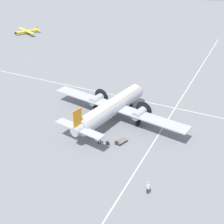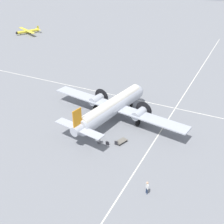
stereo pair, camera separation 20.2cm
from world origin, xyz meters
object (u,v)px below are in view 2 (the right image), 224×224
at_px(crew_foreground, 147,186).
at_px(light_aircraft_distant, 27,31).
at_px(suitcase_upright_spare, 107,143).
at_px(suitcase_near_door, 116,143).
at_px(airliner_main, 113,106).
at_px(passenger_boarding, 99,138).
at_px(baggage_cart, 121,141).

height_order(crew_foreground, light_aircraft_distant, light_aircraft_distant).
bearing_deg(light_aircraft_distant, suitcase_upright_spare, 75.56).
bearing_deg(suitcase_near_door, crew_foreground, 135.96).
relative_size(airliner_main, suitcase_near_door, 41.28).
relative_size(passenger_boarding, baggage_cart, 0.87).
bearing_deg(passenger_boarding, suitcase_near_door, 3.45).
bearing_deg(airliner_main, light_aircraft_distant, 62.37).
bearing_deg(suitcase_near_door, baggage_cart, -116.00).
distance_m(airliner_main, passenger_boarding, 7.07).
bearing_deg(suitcase_upright_spare, baggage_cart, -137.70).
bearing_deg(baggage_cart, passenger_boarding, 141.07).
bearing_deg(passenger_boarding, baggage_cart, 13.96).
bearing_deg(suitcase_upright_spare, crew_foreground, 142.77).
height_order(crew_foreground, suitcase_near_door, crew_foreground).
distance_m(baggage_cart, light_aircraft_distant, 69.89).
distance_m(suitcase_upright_spare, light_aircraft_distant, 69.59).
relative_size(airliner_main, passenger_boarding, 14.23).
xyz_separation_m(crew_foreground, light_aircraft_distant, (61.54, -50.63, -0.16)).
height_order(baggage_cart, light_aircraft_distant, light_aircraft_distant).
relative_size(suitcase_near_door, baggage_cart, 0.30).
bearing_deg(light_aircraft_distant, baggage_cart, 77.17).
distance_m(crew_foreground, suitcase_near_door, 9.69).
xyz_separation_m(passenger_boarding, suitcase_near_door, (-2.28, -0.87, -0.77)).
height_order(crew_foreground, baggage_cart, crew_foreground).
height_order(suitcase_near_door, light_aircraft_distant, light_aircraft_distant).
bearing_deg(crew_foreground, suitcase_near_door, -178.39).
bearing_deg(passenger_boarding, light_aircraft_distant, 121.96).
relative_size(airliner_main, suitcase_upright_spare, 41.33).
distance_m(passenger_boarding, baggage_cart, 3.19).
distance_m(airliner_main, baggage_cart, 6.81).
bearing_deg(airliner_main, suitcase_near_door, -141.19).
distance_m(crew_foreground, passenger_boarding, 10.92).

